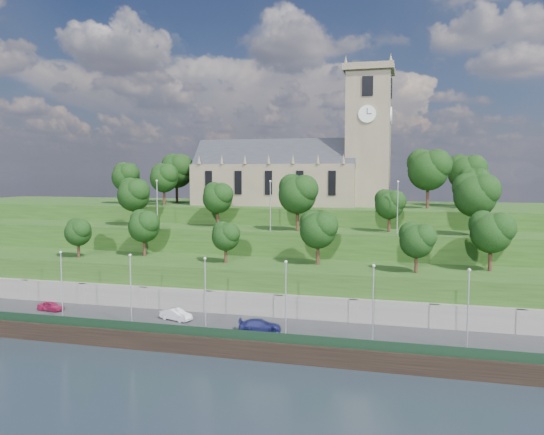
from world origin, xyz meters
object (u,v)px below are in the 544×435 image
(car_left, at_px, (51,306))
(car_middle, at_px, (176,314))
(church, at_px, (300,167))
(car_right, at_px, (260,325))

(car_left, xyz_separation_m, car_middle, (19.05, 0.04, 0.08))
(church, height_order, car_right, church)
(car_left, distance_m, car_middle, 19.05)
(car_left, bearing_deg, car_right, -89.20)
(car_left, bearing_deg, church, -30.34)
(church, relative_size, car_right, 7.49)
(car_left, relative_size, car_right, 0.76)
(car_left, bearing_deg, car_middle, -85.32)
(church, distance_m, car_left, 52.14)
(car_left, height_order, car_middle, car_middle)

